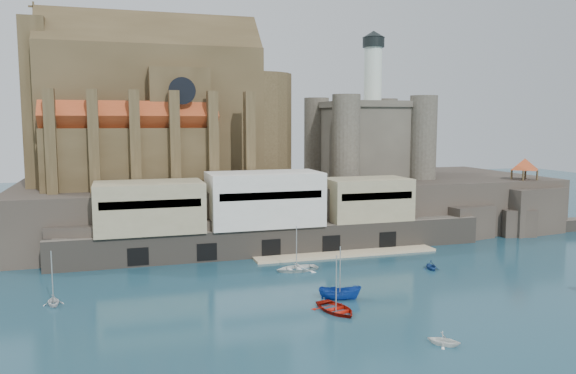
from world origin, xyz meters
The scene contains 13 objects.
ground centered at (0.00, 0.00, 0.00)m, with size 300.00×300.00×0.00m, color #173B4C.
promontory centered at (-0.19, 39.37, 4.92)m, with size 100.00×36.00×10.00m.
quay centered at (-10.19, 23.07, 6.07)m, with size 70.00×12.00×13.05m.
church centered at (-24.13, 41.85, 22.13)m, with size 47.00×25.93×30.51m.
castle_keep centered at (16.08, 41.08, 18.31)m, with size 21.20×21.20×29.30m.
rock_outcrop centered at (42.00, 25.84, 4.02)m, with size 14.50×10.50×8.70m.
pavilion centered at (42.00, 26.00, 12.73)m, with size 6.40×6.40×5.40m.
boat_0 centered at (-9.66, -6.66, 0.00)m, with size 4.28×1.24×6.00m, color #A71307.
boat_1 centered at (-3.41, -18.41, 0.00)m, with size 2.68×1.64×3.11m, color white.
boat_2 centered at (-7.58, -2.70, 0.00)m, with size 1.91×1.96×5.08m, color #133C9D.
boat_4 centered at (-40.00, 4.87, 0.00)m, with size 2.71×1.65×3.14m, color white.
boat_6 centered at (-8.56, 11.13, 0.00)m, with size 4.39×1.27×6.14m, color white.
boat_7 centered at (10.13, 6.20, 0.00)m, with size 2.67×1.63×3.10m, color navy.
Camera 1 is at (-32.41, -62.88, 21.01)m, focal length 35.00 mm.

